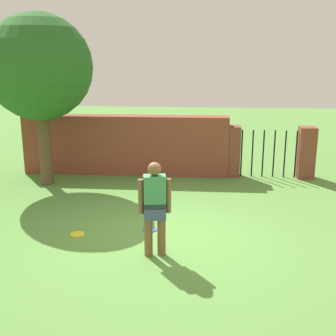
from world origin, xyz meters
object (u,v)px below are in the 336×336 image
object	(u,v)px
person	(155,205)
frisbee_yellow	(77,234)
tree	(39,68)
frisbee_blue	(150,229)

from	to	relation	value
person	frisbee_yellow	xyz separation A→B (m)	(-1.55, 0.72, -0.89)
person	tree	bearing A→B (deg)	120.72
frisbee_yellow	person	bearing A→B (deg)	-24.80
tree	frisbee_blue	size ratio (longest dim) A/B	15.87
frisbee_blue	frisbee_yellow	bearing A→B (deg)	-165.93
tree	person	xyz separation A→B (m)	(3.25, -3.87, -2.06)
person	frisbee_yellow	world-z (taller)	person
person	frisbee_blue	world-z (taller)	person
tree	frisbee_yellow	world-z (taller)	tree
tree	frisbee_blue	world-z (taller)	tree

